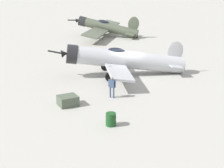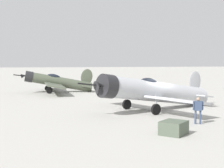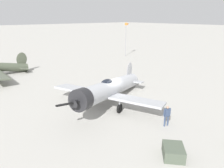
{
  "view_description": "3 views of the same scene",
  "coord_description": "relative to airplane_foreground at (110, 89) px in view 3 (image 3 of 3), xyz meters",
  "views": [
    {
      "loc": [
        32.08,
        6.64,
        9.93
      ],
      "look_at": [
        6.18,
        0.08,
        1.1
      ],
      "focal_mm": 59.67,
      "sensor_mm": 36.0,
      "label": 1
    },
    {
      "loc": [
        24.22,
        -9.96,
        3.85
      ],
      "look_at": [
        -7.53,
        -1.92,
        1.6
      ],
      "focal_mm": 52.42,
      "sensor_mm": 36.0,
      "label": 2
    },
    {
      "loc": [
        13.43,
        -11.73,
        7.92
      ],
      "look_at": [
        0.0,
        -0.0,
        1.8
      ],
      "focal_mm": 31.64,
      "sensor_mm": 36.0,
      "label": 3
    }
  ],
  "objects": [
    {
      "name": "ground_crew_mechanic",
      "position": [
        5.98,
        0.56,
        -0.47
      ],
      "size": [
        0.34,
        0.62,
        1.66
      ],
      "rotation": [
        0.0,
        0.0,
        6.0
      ],
      "color": "#384766",
      "rests_on": "ground_plane"
    },
    {
      "name": "ground_plane",
      "position": [
        -0.19,
        0.48,
        -1.48
      ],
      "size": [
        400.0,
        400.0,
        0.0
      ],
      "primitive_type": "plane",
      "color": "#A8A59E"
    },
    {
      "name": "equipment_crate",
      "position": [
        8.32,
        -2.14,
        -1.12
      ],
      "size": [
        1.78,
        1.8,
        0.72
      ],
      "rotation": [
        0.0,
        0.0,
        3.87
      ],
      "color": "#4C5647",
      "rests_on": "ground_plane"
    },
    {
      "name": "windsock_mast",
      "position": [
        -16.44,
        18.85,
        4.68
      ],
      "size": [
        1.43,
        2.01,
        6.74
      ],
      "color": "gray",
      "rests_on": "ground_plane"
    },
    {
      "name": "airplane_foreground",
      "position": [
        0.0,
        0.0,
        0.0
      ],
      "size": [
        10.57,
        12.0,
        3.17
      ],
      "rotation": [
        0.0,
        0.0,
        5.1
      ],
      "color": "#B7BABF",
      "rests_on": "ground_plane"
    }
  ]
}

